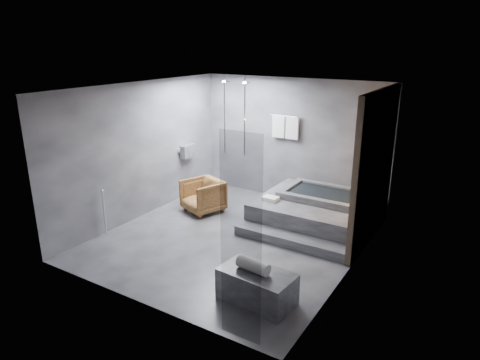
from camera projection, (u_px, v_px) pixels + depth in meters
The scene contains 7 objects.
room at pixel (260, 149), 7.60m from camera, with size 5.00×5.04×2.82m.
tub_deck at pixel (315, 211), 8.71m from camera, with size 2.20×2.00×0.50m, color #363639.
tub_step at pixel (290, 240), 7.80m from camera, with size 2.20×0.36×0.18m, color #363639.
concrete_bench at pixel (257, 287), 6.06m from camera, with size 1.06×0.58×0.48m, color #2F2E31.
driftwood_chair at pixel (203, 196), 9.27m from camera, with size 0.76×0.78×0.71m, color #492B12.
rolled_towel at pixel (253, 266), 5.97m from camera, with size 0.18×0.18×0.49m, color silver.
deck_towel at pixel (270, 199), 8.58m from camera, with size 0.30×0.22×0.08m, color white.
Camera 1 is at (3.97, -6.24, 3.56)m, focal length 32.00 mm.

